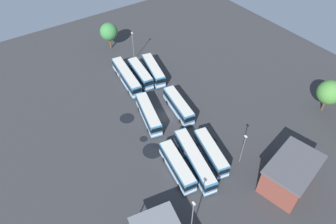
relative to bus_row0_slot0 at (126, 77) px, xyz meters
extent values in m
plane|color=#333335|center=(15.21, 0.76, -1.84)|extent=(106.65, 106.65, 0.00)
cube|color=teal|center=(0.05, -0.01, -0.02)|extent=(13.94, 4.28, 3.03)
cube|color=beige|center=(0.05, -0.01, 1.56)|extent=(13.37, 4.01, 0.14)
cube|color=black|center=(0.05, -0.01, 0.46)|extent=(14.02, 4.32, 0.97)
cube|color=silver|center=(0.05, -0.01, -0.87)|extent=(14.02, 4.32, 0.61)
cube|color=black|center=(6.87, -0.94, 0.56)|extent=(0.33, 1.99, 1.12)
cube|color=#47474C|center=(-1.44, 0.20, -0.02)|extent=(1.23, 2.59, 2.91)
cylinder|color=black|center=(4.43, 0.53, -1.34)|extent=(1.03, 0.43, 1.00)
cylinder|color=black|center=(4.12, -1.70, -1.34)|extent=(1.03, 0.43, 1.00)
cylinder|color=black|center=(-4.02, 1.68, -1.34)|extent=(1.03, 0.43, 1.00)
cylinder|color=black|center=(-4.32, -0.54, -1.34)|extent=(1.03, 0.43, 1.00)
cube|color=teal|center=(0.90, 3.45, -0.02)|extent=(10.73, 3.88, 3.03)
cube|color=beige|center=(0.90, 3.45, 1.56)|extent=(10.29, 3.63, 0.14)
cube|color=black|center=(0.90, 3.45, 0.46)|extent=(10.79, 3.92, 0.97)
cube|color=silver|center=(0.90, 3.45, -0.87)|extent=(10.79, 3.92, 0.61)
cube|color=black|center=(6.10, 2.71, 0.56)|extent=(0.34, 1.99, 1.12)
cylinder|color=black|center=(4.27, 4.11, -1.34)|extent=(1.03, 0.44, 1.00)
cylinder|color=black|center=(3.96, 1.88, -1.34)|extent=(1.03, 0.44, 1.00)
cylinder|color=black|center=(-2.17, 5.01, -1.34)|extent=(1.03, 0.44, 1.00)
cylinder|color=black|center=(-2.48, 2.79, -1.34)|extent=(1.03, 0.44, 1.00)
cube|color=teal|center=(1.55, 6.86, -0.02)|extent=(11.38, 4.98, 3.03)
cube|color=beige|center=(1.55, 6.86, 1.56)|extent=(10.90, 4.69, 0.14)
cube|color=black|center=(1.55, 6.86, 0.46)|extent=(11.44, 5.03, 0.97)
cube|color=silver|center=(1.55, 6.86, -0.87)|extent=(11.44, 5.03, 0.61)
cube|color=black|center=(6.96, 5.55, 0.56)|extent=(0.53, 1.96, 1.12)
cylinder|color=black|center=(5.16, 7.14, -1.34)|extent=(1.04, 0.53, 1.00)
cylinder|color=black|center=(4.64, 4.96, -1.34)|extent=(1.04, 0.53, 1.00)
cylinder|color=black|center=(-1.54, 8.76, -1.34)|extent=(1.04, 0.53, 1.00)
cylinder|color=black|center=(-2.06, 6.58, -1.34)|extent=(1.04, 0.53, 1.00)
cube|color=teal|center=(14.29, -2.54, -0.02)|extent=(11.39, 5.14, 3.03)
cube|color=beige|center=(14.29, -2.54, 1.56)|extent=(10.91, 4.84, 0.14)
cube|color=black|center=(14.29, -2.54, 0.46)|extent=(11.46, 5.19, 0.97)
cube|color=silver|center=(14.29, -2.54, -0.87)|extent=(11.46, 5.19, 0.61)
cube|color=black|center=(19.70, -3.93, 0.56)|extent=(0.56, 1.95, 1.12)
cylinder|color=black|center=(17.92, -2.32, -1.34)|extent=(1.04, 0.54, 1.00)
cylinder|color=black|center=(17.36, -4.49, -1.34)|extent=(1.04, 0.54, 1.00)
cylinder|color=black|center=(11.23, -0.59, -1.34)|extent=(1.04, 0.54, 1.00)
cylinder|color=black|center=(10.67, -2.76, -1.34)|extent=(1.04, 0.54, 1.00)
cube|color=teal|center=(15.83, 4.30, -0.02)|extent=(10.90, 4.20, 3.03)
cube|color=beige|center=(15.83, 4.30, 1.56)|extent=(10.45, 3.93, 0.14)
cube|color=black|center=(15.83, 4.30, 0.46)|extent=(10.96, 4.24, 0.97)
cube|color=silver|center=(15.83, 4.30, -0.87)|extent=(10.96, 4.24, 0.61)
cube|color=black|center=(21.09, 3.40, 0.56)|extent=(0.40, 1.98, 1.12)
cylinder|color=black|center=(19.27, 4.85, -1.34)|extent=(1.04, 0.46, 1.00)
cylinder|color=black|center=(18.89, 2.64, -1.34)|extent=(1.04, 0.46, 1.00)
cylinder|color=black|center=(12.76, 5.96, -1.34)|extent=(1.04, 0.46, 1.00)
cylinder|color=black|center=(12.39, 3.75, -1.34)|extent=(1.04, 0.46, 1.00)
cube|color=teal|center=(28.86, -5.47, -0.02)|extent=(10.81, 4.16, 3.03)
cube|color=beige|center=(28.86, -5.47, 1.56)|extent=(10.36, 3.90, 0.14)
cube|color=black|center=(28.86, -5.47, 0.46)|extent=(10.87, 4.21, 0.97)
cube|color=silver|center=(28.86, -5.47, -0.87)|extent=(10.87, 4.21, 0.61)
cube|color=black|center=(34.07, -6.35, 0.56)|extent=(0.39, 1.98, 1.12)
cylinder|color=black|center=(32.27, -4.91, -1.34)|extent=(1.04, 0.46, 1.00)
cylinder|color=black|center=(31.90, -7.12, -1.34)|extent=(1.04, 0.46, 1.00)
cylinder|color=black|center=(25.83, -3.82, -1.34)|extent=(1.04, 0.46, 1.00)
cylinder|color=black|center=(25.45, -6.03, -1.34)|extent=(1.04, 0.46, 1.00)
cube|color=teal|center=(29.51, -2.03, -0.02)|extent=(13.94, 5.50, 3.03)
cube|color=beige|center=(29.51, -2.03, 1.56)|extent=(13.36, 5.18, 0.14)
cube|color=black|center=(29.51, -2.03, 0.46)|extent=(14.01, 5.55, 0.97)
cube|color=silver|center=(29.51, -2.03, -0.87)|extent=(14.01, 5.55, 0.61)
cube|color=black|center=(36.21, -3.60, 0.56)|extent=(0.51, 1.96, 1.12)
cube|color=#47474C|center=(28.04, -1.69, -0.02)|extent=(1.44, 2.63, 2.91)
cylinder|color=black|center=(33.91, -1.91, -1.34)|extent=(1.04, 0.52, 1.00)
cylinder|color=black|center=(33.40, -4.09, -1.34)|extent=(1.04, 0.52, 1.00)
cylinder|color=black|center=(25.62, 0.03, -1.34)|extent=(1.04, 0.52, 1.00)
cylinder|color=black|center=(25.11, -2.16, -1.34)|extent=(1.04, 0.52, 1.00)
cube|color=teal|center=(29.90, 1.62, -0.02)|extent=(10.59, 4.84, 3.03)
cube|color=beige|center=(29.90, 1.62, 1.56)|extent=(10.14, 4.56, 0.14)
cube|color=black|center=(29.90, 1.62, 0.46)|extent=(10.64, 4.89, 0.97)
cube|color=silver|center=(29.90, 1.62, -0.87)|extent=(10.64, 4.89, 0.61)
cube|color=black|center=(34.91, 0.38, 0.56)|extent=(0.54, 1.96, 1.12)
cylinder|color=black|center=(33.27, 1.95, -1.34)|extent=(1.04, 0.53, 1.00)
cylinder|color=black|center=(32.73, -0.23, -1.34)|extent=(1.04, 0.53, 1.00)
cylinder|color=black|center=(27.07, 3.48, -1.34)|extent=(1.04, 0.53, 1.00)
cylinder|color=black|center=(26.53, 1.30, -1.34)|extent=(1.04, 0.53, 1.00)
cube|color=brown|center=(42.08, 9.17, 1.00)|extent=(8.57, 11.21, 5.67)
cube|color=#4C4C51|center=(42.08, 9.17, 4.01)|extent=(9.08, 11.88, 0.36)
cube|color=black|center=(40.98, 14.06, -0.74)|extent=(1.77, 0.46, 2.20)
cylinder|color=#59595B|center=(35.14, -11.72, 0.13)|extent=(0.20, 0.20, 3.94)
cylinder|color=slate|center=(33.69, 5.83, 1.67)|extent=(0.16, 0.16, 7.01)
cube|color=silver|center=(33.69, 5.83, 5.35)|extent=(0.56, 0.28, 0.20)
cylinder|color=slate|center=(39.61, -10.62, 2.75)|extent=(0.16, 0.16, 9.18)
cube|color=silver|center=(39.61, -10.62, 7.52)|extent=(0.56, 0.28, 0.20)
cylinder|color=slate|center=(-7.64, 6.54, 2.13)|extent=(0.16, 0.16, 7.94)
cube|color=silver|center=(-7.64, 6.54, 6.29)|extent=(0.56, 0.28, 0.20)
cylinder|color=brown|center=(-16.60, 4.06, -0.29)|extent=(0.44, 0.44, 3.10)
sphere|color=#387A3D|center=(-16.60, 4.06, 3.33)|extent=(4.87, 4.87, 4.87)
cylinder|color=brown|center=(33.72, 31.41, -0.42)|extent=(0.44, 0.44, 2.83)
sphere|color=#478438|center=(33.72, 31.41, 3.25)|extent=(5.32, 5.32, 5.32)
cylinder|color=black|center=(18.35, -6.31, -1.83)|extent=(1.68, 1.68, 0.01)
cylinder|color=black|center=(21.98, -6.46, -1.83)|extent=(4.03, 4.03, 0.01)
cylinder|color=black|center=(26.70, 4.61, -1.83)|extent=(2.55, 2.55, 0.01)
cylinder|color=black|center=(11.10, -6.17, -1.83)|extent=(3.21, 3.21, 0.01)
camera|label=1|loc=(55.41, -25.87, 45.75)|focal=32.78mm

